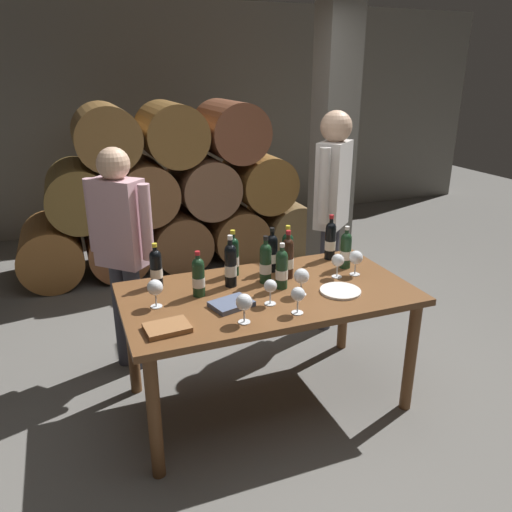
{
  "coord_description": "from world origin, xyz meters",
  "views": [
    {
      "loc": [
        -1.03,
        -2.47,
        1.98
      ],
      "look_at": [
        0.0,
        0.2,
        0.91
      ],
      "focal_mm": 34.97,
      "sensor_mm": 36.0,
      "label": 1
    }
  ],
  "objects_px": {
    "wine_bottle_4": "(233,256)",
    "wine_bottle_8": "(198,276)",
    "wine_bottle_6": "(231,265)",
    "serving_plate": "(340,291)",
    "wine_glass_0": "(338,261)",
    "leather_ledger": "(167,328)",
    "wine_bottle_10": "(156,268)",
    "wine_glass_1": "(356,258)",
    "sommelier_presenting": "(332,202)",
    "wine_bottle_9": "(287,252)",
    "wine_glass_3": "(270,287)",
    "wine_bottle_3": "(266,263)",
    "wine_bottle_7": "(272,253)",
    "wine_bottle_1": "(282,269)",
    "tasting_notebook": "(231,304)",
    "wine_glass_5": "(298,295)",
    "wine_glass_4": "(301,277)",
    "taster_seated_left": "(121,243)",
    "wine_bottle_2": "(288,258)",
    "wine_bottle_0": "(330,240)",
    "dining_table": "(268,305)",
    "wine_glass_6": "(155,288)",
    "wine_bottle_5": "(346,250)",
    "wine_glass_2": "(244,303)"
  },
  "relations": [
    {
      "from": "wine_bottle_0",
      "to": "wine_bottle_7",
      "type": "relative_size",
      "value": 1.07
    },
    {
      "from": "wine_bottle_3",
      "to": "serving_plate",
      "type": "height_order",
      "value": "wine_bottle_3"
    },
    {
      "from": "wine_bottle_2",
      "to": "wine_bottle_3",
      "type": "relative_size",
      "value": 1.03
    },
    {
      "from": "wine_bottle_4",
      "to": "wine_glass_1",
      "type": "xyz_separation_m",
      "value": [
        0.72,
        -0.28,
        -0.01
      ]
    },
    {
      "from": "wine_bottle_3",
      "to": "wine_bottle_10",
      "type": "relative_size",
      "value": 1.1
    },
    {
      "from": "wine_glass_5",
      "to": "sommelier_presenting",
      "type": "distance_m",
      "value": 1.35
    },
    {
      "from": "wine_glass_0",
      "to": "leather_ledger",
      "type": "height_order",
      "value": "wine_glass_0"
    },
    {
      "from": "dining_table",
      "to": "wine_glass_0",
      "type": "xyz_separation_m",
      "value": [
        0.48,
        0.04,
        0.2
      ]
    },
    {
      "from": "wine_bottle_9",
      "to": "tasting_notebook",
      "type": "height_order",
      "value": "wine_bottle_9"
    },
    {
      "from": "wine_bottle_2",
      "to": "wine_bottle_1",
      "type": "bearing_deg",
      "value": -126.95
    },
    {
      "from": "wine_glass_6",
      "to": "tasting_notebook",
      "type": "xyz_separation_m",
      "value": [
        0.39,
        -0.14,
        -0.1
      ]
    },
    {
      "from": "wine_bottle_0",
      "to": "wine_bottle_7",
      "type": "distance_m",
      "value": 0.46
    },
    {
      "from": "tasting_notebook",
      "to": "sommelier_presenting",
      "type": "relative_size",
      "value": 0.13
    },
    {
      "from": "wine_bottle_5",
      "to": "taster_seated_left",
      "type": "bearing_deg",
      "value": 157.79
    },
    {
      "from": "wine_bottle_6",
      "to": "wine_glass_0",
      "type": "bearing_deg",
      "value": -9.74
    },
    {
      "from": "wine_glass_5",
      "to": "taster_seated_left",
      "type": "height_order",
      "value": "taster_seated_left"
    },
    {
      "from": "wine_bottle_4",
      "to": "sommelier_presenting",
      "type": "bearing_deg",
      "value": 25.02
    },
    {
      "from": "tasting_notebook",
      "to": "wine_bottle_3",
      "type": "bearing_deg",
      "value": 23.22
    },
    {
      "from": "wine_bottle_7",
      "to": "wine_glass_5",
      "type": "relative_size",
      "value": 1.93
    },
    {
      "from": "wine_bottle_1",
      "to": "wine_glass_5",
      "type": "xyz_separation_m",
      "value": [
        -0.05,
        -0.34,
        -0.02
      ]
    },
    {
      "from": "leather_ledger",
      "to": "wine_bottle_8",
      "type": "bearing_deg",
      "value": 48.55
    },
    {
      "from": "wine_bottle_7",
      "to": "wine_bottle_8",
      "type": "distance_m",
      "value": 0.57
    },
    {
      "from": "wine_bottle_0",
      "to": "tasting_notebook",
      "type": "height_order",
      "value": "wine_bottle_0"
    },
    {
      "from": "wine_bottle_0",
      "to": "wine_bottle_5",
      "type": "bearing_deg",
      "value": -85.51
    },
    {
      "from": "wine_bottle_4",
      "to": "wine_bottle_10",
      "type": "xyz_separation_m",
      "value": [
        -0.49,
        -0.0,
        -0.01
      ]
    },
    {
      "from": "wine_bottle_4",
      "to": "wine_glass_4",
      "type": "height_order",
      "value": "wine_bottle_4"
    },
    {
      "from": "wine_bottle_10",
      "to": "tasting_notebook",
      "type": "xyz_separation_m",
      "value": [
        0.33,
        -0.42,
        -0.11
      ]
    },
    {
      "from": "wine_bottle_0",
      "to": "wine_glass_6",
      "type": "distance_m",
      "value": 1.29
    },
    {
      "from": "wine_glass_0",
      "to": "wine_glass_1",
      "type": "xyz_separation_m",
      "value": [
        0.13,
        -0.01,
        0.0
      ]
    },
    {
      "from": "wine_bottle_8",
      "to": "taster_seated_left",
      "type": "xyz_separation_m",
      "value": [
        -0.35,
        0.63,
        0.04
      ]
    },
    {
      "from": "wine_bottle_2",
      "to": "wine_bottle_6",
      "type": "height_order",
      "value": "wine_bottle_6"
    },
    {
      "from": "wine_bottle_3",
      "to": "wine_glass_0",
      "type": "xyz_separation_m",
      "value": [
        0.45,
        -0.09,
        -0.02
      ]
    },
    {
      "from": "wine_bottle_3",
      "to": "wine_bottle_7",
      "type": "height_order",
      "value": "wine_bottle_3"
    },
    {
      "from": "wine_bottle_4",
      "to": "wine_bottle_8",
      "type": "xyz_separation_m",
      "value": [
        -0.28,
        -0.22,
        -0.01
      ]
    },
    {
      "from": "wine_bottle_1",
      "to": "wine_bottle_3",
      "type": "height_order",
      "value": "wine_bottle_3"
    },
    {
      "from": "dining_table",
      "to": "wine_glass_5",
      "type": "height_order",
      "value": "wine_glass_5"
    },
    {
      "from": "wine_bottle_3",
      "to": "wine_glass_4",
      "type": "xyz_separation_m",
      "value": [
        0.12,
        -0.24,
        -0.02
      ]
    },
    {
      "from": "wine_bottle_6",
      "to": "serving_plate",
      "type": "distance_m",
      "value": 0.67
    },
    {
      "from": "wine_bottle_3",
      "to": "wine_bottle_9",
      "type": "height_order",
      "value": "wine_bottle_9"
    },
    {
      "from": "wine_bottle_1",
      "to": "wine_bottle_8",
      "type": "relative_size",
      "value": 1.04
    },
    {
      "from": "wine_glass_3",
      "to": "wine_glass_6",
      "type": "height_order",
      "value": "wine_glass_6"
    },
    {
      "from": "wine_bottle_0",
      "to": "dining_table",
      "type": "bearing_deg",
      "value": -150.09
    },
    {
      "from": "wine_glass_0",
      "to": "taster_seated_left",
      "type": "distance_m",
      "value": 1.41
    },
    {
      "from": "wine_bottle_1",
      "to": "wine_glass_3",
      "type": "distance_m",
      "value": 0.24
    },
    {
      "from": "wine_bottle_1",
      "to": "tasting_notebook",
      "type": "bearing_deg",
      "value": -160.18
    },
    {
      "from": "wine_glass_4",
      "to": "wine_glass_2",
      "type": "bearing_deg",
      "value": -154.55
    },
    {
      "from": "wine_glass_0",
      "to": "wine_glass_3",
      "type": "distance_m",
      "value": 0.58
    },
    {
      "from": "wine_bottle_9",
      "to": "wine_glass_3",
      "type": "distance_m",
      "value": 0.5
    },
    {
      "from": "leather_ledger",
      "to": "sommelier_presenting",
      "type": "bearing_deg",
      "value": 29.5
    },
    {
      "from": "wine_bottle_6",
      "to": "wine_bottle_10",
      "type": "distance_m",
      "value": 0.44
    }
  ]
}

